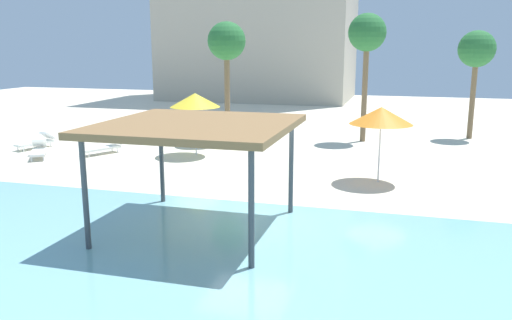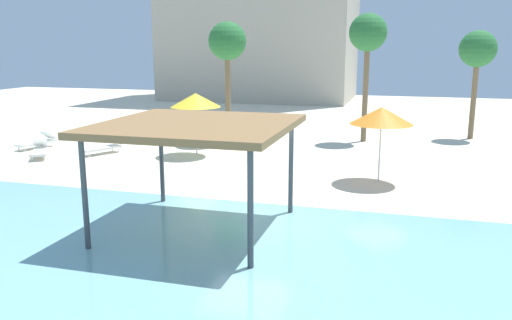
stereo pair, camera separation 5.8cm
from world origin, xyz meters
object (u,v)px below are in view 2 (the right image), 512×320
at_px(lounge_chair_0, 40,150).
at_px(palm_tree_2, 478,51).
at_px(lounge_chair_2, 38,141).
at_px(palm_tree_0, 227,44).
at_px(palm_tree_1, 368,36).
at_px(shade_pavilion, 197,128).
at_px(beach_umbrella_orange_1, 382,116).
at_px(lounge_chair_1, 105,146).
at_px(beach_umbrella_yellow_3, 196,100).

relative_size(lounge_chair_0, palm_tree_2, 0.34).
xyz_separation_m(lounge_chair_2, palm_tree_0, (8.39, 4.04, 4.64)).
xyz_separation_m(lounge_chair_0, palm_tree_1, (13.59, 8.02, 5.04)).
distance_m(lounge_chair_0, lounge_chair_2, 2.31).
relative_size(palm_tree_1, palm_tree_2, 1.14).
bearing_deg(shade_pavilion, beach_umbrella_orange_1, 56.29).
distance_m(lounge_chair_1, palm_tree_0, 7.81).
bearing_deg(palm_tree_1, lounge_chair_2, -157.48).
height_order(lounge_chair_0, palm_tree_1, palm_tree_1).
distance_m(beach_umbrella_orange_1, lounge_chair_1, 12.76).
height_order(shade_pavilion, beach_umbrella_orange_1, shade_pavilion).
relative_size(beach_umbrella_orange_1, lounge_chair_1, 1.41).
height_order(lounge_chair_0, lounge_chair_1, same).
bearing_deg(palm_tree_1, palm_tree_0, -161.68).
relative_size(shade_pavilion, lounge_chair_2, 2.43).
bearing_deg(beach_umbrella_orange_1, lounge_chair_1, 171.62).
xyz_separation_m(palm_tree_0, palm_tree_2, (12.13, 4.62, -0.37)).
distance_m(beach_umbrella_orange_1, lounge_chair_0, 14.97).
height_order(beach_umbrella_orange_1, lounge_chair_2, beach_umbrella_orange_1).
height_order(beach_umbrella_yellow_3, lounge_chair_0, beach_umbrella_yellow_3).
height_order(beach_umbrella_yellow_3, palm_tree_1, palm_tree_1).
distance_m(palm_tree_0, palm_tree_1, 7.04).
relative_size(shade_pavilion, palm_tree_1, 0.75).
relative_size(beach_umbrella_yellow_3, palm_tree_0, 0.46).
relative_size(beach_umbrella_orange_1, palm_tree_2, 0.49).
relative_size(shade_pavilion, palm_tree_2, 0.85).
bearing_deg(palm_tree_0, beach_umbrella_yellow_3, -95.34).
bearing_deg(palm_tree_2, shade_pavilion, -116.39).
relative_size(beach_umbrella_orange_1, palm_tree_0, 0.45).
bearing_deg(beach_umbrella_orange_1, shade_pavilion, -123.71).
bearing_deg(lounge_chair_1, beach_umbrella_yellow_3, 129.59).
xyz_separation_m(palm_tree_1, palm_tree_2, (5.46, 2.41, -0.77)).
bearing_deg(palm_tree_2, palm_tree_1, -156.20).
bearing_deg(lounge_chair_1, palm_tree_0, 161.78).
distance_m(lounge_chair_0, palm_tree_1, 16.57).
bearing_deg(lounge_chair_0, beach_umbrella_orange_1, 55.42).
height_order(beach_umbrella_orange_1, lounge_chair_1, beach_umbrella_orange_1).
bearing_deg(palm_tree_2, palm_tree_0, -159.17).
height_order(lounge_chair_2, palm_tree_2, palm_tree_2).
bearing_deg(palm_tree_0, lounge_chair_2, -154.30).
xyz_separation_m(lounge_chair_1, palm_tree_0, (4.55, 4.33, 4.64)).
bearing_deg(shade_pavilion, palm_tree_1, 78.09).
bearing_deg(beach_umbrella_orange_1, lounge_chair_2, 172.56).
distance_m(lounge_chair_1, lounge_chair_2, 3.86).
relative_size(palm_tree_0, palm_tree_1, 0.94).
bearing_deg(lounge_chair_0, lounge_chair_1, 88.75).
relative_size(beach_umbrella_yellow_3, palm_tree_2, 0.50).
distance_m(beach_umbrella_yellow_3, palm_tree_2, 15.00).
bearing_deg(palm_tree_2, lounge_chair_0, -151.30).
xyz_separation_m(palm_tree_0, palm_tree_1, (6.68, 2.21, 0.40)).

